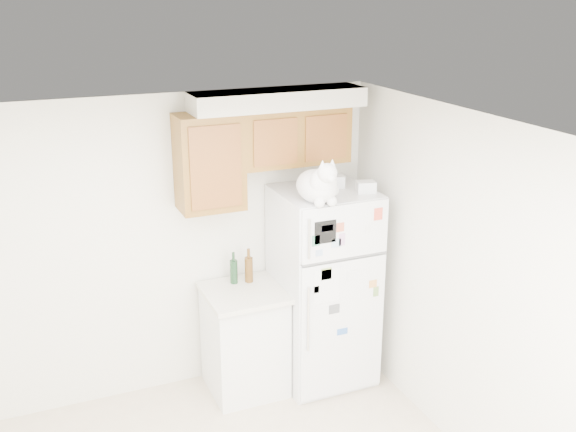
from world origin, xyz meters
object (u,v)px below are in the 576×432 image
base_counter (245,339)px  bottle_green (234,268)px  cat (319,185)px  bottle_amber (249,265)px  storage_box_front (366,187)px  storage_box_back (333,181)px  refrigerator (323,287)px

base_counter → bottle_green: (-0.03, 0.16, 0.59)m
cat → bottle_amber: cat is taller
storage_box_front → storage_box_back: bearing=140.0°
base_counter → cat: (0.51, -0.33, 1.38)m
cat → bottle_green: (-0.54, 0.49, -0.78)m
refrigerator → storage_box_front: size_ratio=11.33×
refrigerator → base_counter: refrigerator is taller
cat → storage_box_back: bearing=49.7°
storage_box_front → bottle_green: storage_box_front is taller
cat → storage_box_back: cat is taller
storage_box_front → bottle_amber: 1.16m
bottle_green → storage_box_back: bearing=-10.8°
cat → storage_box_front: (0.46, 0.10, -0.10)m
base_counter → storage_box_back: storage_box_back is taller
refrigerator → bottle_green: size_ratio=6.22×
refrigerator → storage_box_front: storage_box_front is taller
bottle_amber → storage_box_back: bearing=-10.7°
storage_box_back → storage_box_front: bearing=-36.8°
refrigerator → storage_box_front: 0.95m
base_counter → bottle_green: bottle_green is taller
storage_box_back → bottle_green: storage_box_back is taller
cat → bottle_amber: 0.99m
storage_box_front → bottle_green: (-1.00, 0.39, -0.69)m
cat → bottle_amber: bearing=131.6°
cat → storage_box_front: bearing=12.3°
storage_box_back → bottle_green: bearing=-174.5°
base_counter → storage_box_front: (0.97, -0.23, 1.28)m
storage_box_back → bottle_amber: 0.98m
bottle_amber → refrigerator: bearing=-19.2°
refrigerator → storage_box_back: storage_box_back is taller
cat → bottle_amber: size_ratio=1.81×
storage_box_front → cat: bearing=-154.7°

